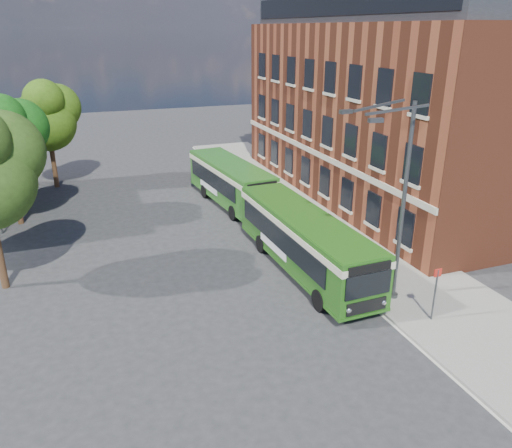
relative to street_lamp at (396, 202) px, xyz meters
name	(u,v)px	position (x,y,z in m)	size (l,w,h in m)	color
ground	(272,298)	(-4.84, 2.00, -4.79)	(120.00, 120.00, 0.00)	#2A2A2C
pavement	(326,220)	(2.16, 10.00, -4.72)	(6.00, 48.00, 0.15)	gray
kerb_line	(283,227)	(-0.89, 10.00, -4.79)	(0.12, 48.00, 0.01)	beige
brick_office	(392,99)	(9.16, 14.00, 2.18)	(12.10, 26.00, 14.20)	brown
street_lamp	(396,202)	(0.00, 0.00, 0.00)	(2.96, 2.38, 9.00)	#3B3F41
bus_stop_sign	(435,291)	(0.76, -2.20, -3.28)	(0.35, 0.08, 2.52)	#3B3F41
bus_front	(304,237)	(-2.22, 4.17, -2.96)	(2.93, 11.54, 3.02)	#215714
bus_rear	(231,179)	(-2.57, 15.43, -2.96)	(3.57, 10.11, 3.02)	#29651D
pedestrian_a	(386,278)	(0.26, 0.48, -3.90)	(0.54, 0.36, 1.49)	black
pedestrian_b	(383,269)	(0.63, 1.28, -3.89)	(0.73, 0.57, 1.50)	black
tree_mid	(6,137)	(-16.32, 16.39, 0.80)	(4.88, 4.64, 8.24)	#392415
tree_right	(47,115)	(-14.16, 24.06, 0.85)	(4.92, 4.68, 8.31)	#392415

